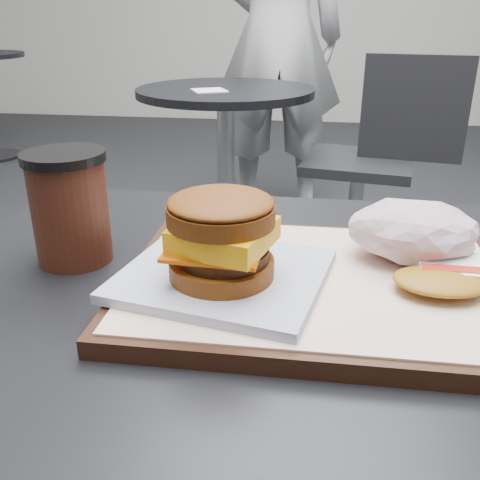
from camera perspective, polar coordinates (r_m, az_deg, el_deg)
name	(u,v)px	position (r m, az deg, el deg)	size (l,w,h in m)	color
customer_table	(292,435)	(0.66, 5.56, -19.98)	(0.80, 0.60, 0.77)	#A5A5AA
serving_tray	(315,284)	(0.54, 8.02, -4.72)	(0.38, 0.28, 0.02)	black
breakfast_sandwich	(222,246)	(0.50, -1.90, -0.64)	(0.22, 0.21, 0.09)	silver
hash_brown	(454,276)	(0.55, 21.85, -3.56)	(0.12, 0.09, 0.02)	white
crumpled_wrapper	(414,231)	(0.59, 18.03, 0.90)	(0.13, 0.11, 0.06)	silver
coffee_cup	(70,206)	(0.62, -17.72, 3.50)	(0.09, 0.09, 0.13)	#3A160D
neighbor_table	(226,138)	(2.21, -1.52, 10.78)	(0.70, 0.70, 0.75)	black
napkin	(209,90)	(2.09, -3.29, 15.64)	(0.12, 0.12, 0.00)	white
neighbor_chair	(377,151)	(2.24, 14.44, 9.15)	(0.63, 0.49, 0.88)	#98989C
patron	(277,36)	(2.81, 3.99, 20.89)	(0.67, 0.44, 1.82)	#B9BABE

